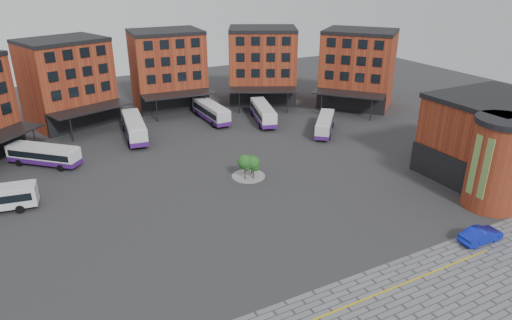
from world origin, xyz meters
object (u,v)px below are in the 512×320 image
tree_island (250,164)px  bus_b (44,155)px  bus_f (325,124)px  blue_car (481,235)px  bus_d (211,111)px  bus_e (263,113)px  bus_c (134,128)px

tree_island → bus_b: (-23.36, 16.88, -0.34)m
bus_f → blue_car: bearing=-57.7°
bus_d → bus_e: 9.27m
tree_island → bus_d: (4.75, 24.55, -0.22)m
bus_e → blue_car: bearing=-72.2°
tree_island → bus_f: 21.30m
blue_car → bus_c: bearing=28.6°
bus_d → bus_e: bearing=-32.8°
bus_c → bus_f: 30.93m
tree_island → blue_car: (13.71, -24.16, -1.15)m
bus_f → tree_island: bearing=-111.6°
tree_island → bus_e: (12.64, 19.68, -0.24)m
bus_d → bus_f: bearing=-47.3°
tree_island → bus_b: 28.82m
bus_c → bus_f: bus_c is taller
bus_b → bus_c: size_ratio=0.77×
tree_island → blue_car: 27.80m
bus_b → tree_island: bearing=-83.3°
tree_island → bus_f: bearing=27.4°
bus_d → blue_car: (8.96, -48.71, -0.93)m
tree_island → bus_c: 23.87m
bus_d → bus_c: bearing=-170.5°
bus_c → tree_island: bearing=-59.1°
bus_b → bus_d: size_ratio=0.82×
bus_c → blue_car: bus_c is taller
tree_island → bus_c: tree_island is taller
bus_f → blue_car: (-5.20, -33.95, -0.73)m
bus_c → blue_car: size_ratio=2.54×
bus_d → blue_car: bearing=-80.7°
bus_e → bus_c: bearing=-169.2°
bus_b → bus_f: bearing=-56.9°
blue_car → bus_b: bearing=43.8°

